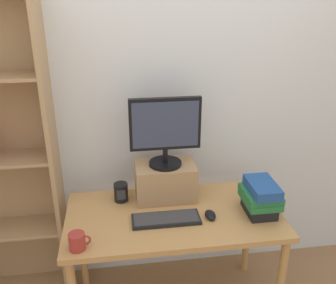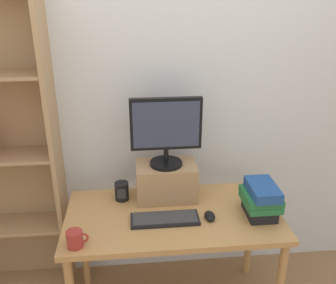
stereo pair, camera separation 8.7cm
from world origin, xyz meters
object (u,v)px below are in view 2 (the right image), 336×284
Objects in this scene: book_stack at (261,199)px; riser_box at (166,181)px; keyboard at (165,219)px; computer_monitor at (166,130)px; desk_speaker at (122,191)px; computer_mouse at (210,216)px; coffee_mug at (75,239)px; desk at (173,225)px.

riser_box is at bearing 154.38° from book_stack.
keyboard is at bearing -97.05° from riser_box.
computer_monitor reaches higher than desk_speaker.
keyboard is 0.27m from computer_mouse.
desk_speaker is (-0.29, -0.00, -0.42)m from computer_monitor.
computer_monitor is at bearing 154.50° from book_stack.
computer_mouse is at bearing -177.45° from book_stack.
keyboard is 1.54× the size of book_stack.
riser_box is 0.38m from computer_mouse.
keyboard is 3.94× the size of computer_mouse.
coffee_mug is (-0.54, -0.46, -0.43)m from computer_monitor.
book_stack is at bearing 10.38° from coffee_mug.
computer_monitor is 4.29× the size of computer_mouse.
riser_box reaches higher than keyboard.
keyboard is at bearing 20.54° from coffee_mug.
desk_speaker reaches higher than coffee_mug.
desk is 10.77× the size of desk_speaker.
desk is at bearing 173.67° from book_stack.
keyboard is at bearing -97.09° from computer_monitor.
riser_box is at bearing 90.00° from computer_monitor.
keyboard is at bearing -46.48° from desk_speaker.
desk is at bearing 24.72° from coffee_mug.
computer_monitor is 0.54m from keyboard.
desk is 11.02× the size of coffee_mug.
coffee_mug is at bearing -139.09° from riser_box.
computer_mouse is at bearing -0.56° from keyboard.
book_stack reaches higher than desk.
riser_box is at bearing 130.40° from computer_mouse.
computer_mouse is (0.27, -0.00, 0.01)m from keyboard.
coffee_mug is at bearing -117.93° from desk_speaker.
computer_monitor reaches higher than riser_box.
riser_box is 0.71m from coffee_mug.
riser_box is at bearing 0.91° from desk_speaker.
computer_monitor is at bearing 130.54° from computer_mouse.
desk is 0.60m from computer_monitor.
riser_box is 0.30m from keyboard.
desk is at bearing -83.25° from riser_box.
computer_monitor reaches higher than coffee_mug.
coffee_mug is 0.98× the size of desk_speaker.
computer_monitor is 1.09× the size of keyboard.
desk_speaker is at bearing -179.09° from riser_box.
keyboard is 3.33× the size of desk_speaker.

